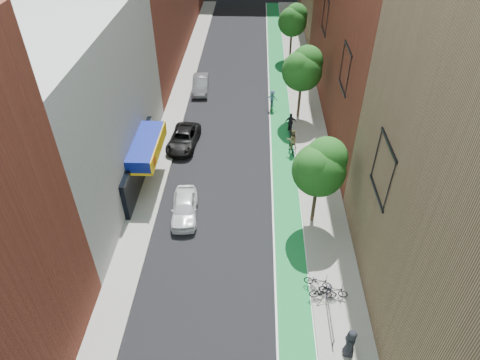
# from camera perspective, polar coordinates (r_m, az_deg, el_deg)

# --- Properties ---
(ground) EXTENTS (160.00, 160.00, 0.00)m
(ground) POSITION_cam_1_polar(r_m,az_deg,el_deg) (23.17, -2.99, -22.58)
(ground) COLOR black
(ground) RESTS_ON ground
(bike_lane) EXTENTS (2.00, 68.00, 0.01)m
(bike_lane) POSITION_cam_1_polar(r_m,az_deg,el_deg) (42.38, 5.32, 9.74)
(bike_lane) COLOR #14732F
(bike_lane) RESTS_ON ground
(sidewalk_left) EXTENTS (2.00, 68.00, 0.15)m
(sidewalk_left) POSITION_cam_1_polar(r_m,az_deg,el_deg) (42.94, -8.32, 10.00)
(sidewalk_left) COLOR gray
(sidewalk_left) RESTS_ON ground
(sidewalk_right) EXTENTS (3.00, 68.00, 0.15)m
(sidewalk_right) POSITION_cam_1_polar(r_m,az_deg,el_deg) (42.56, 8.74, 9.69)
(sidewalk_right) COLOR gray
(sidewalk_right) RESTS_ON ground
(building_left_white) EXTENTS (8.00, 20.00, 12.00)m
(building_left_white) POSITION_cam_1_polar(r_m,az_deg,el_deg) (31.51, -21.81, 8.69)
(building_left_white) COLOR silver
(building_left_white) RESTS_ON ground
(tree_near) EXTENTS (3.40, 3.36, 6.42)m
(tree_near) POSITION_cam_1_polar(r_m,az_deg,el_deg) (26.61, 10.64, 1.81)
(tree_near) COLOR #332619
(tree_near) RESTS_ON ground
(tree_mid) EXTENTS (3.55, 3.53, 6.74)m
(tree_mid) POSITION_cam_1_polar(r_m,az_deg,el_deg) (38.60, 8.38, 14.59)
(tree_mid) COLOR #332619
(tree_mid) RESTS_ON ground
(tree_far) EXTENTS (3.30, 3.25, 6.21)m
(tree_far) POSITION_cam_1_polar(r_m,az_deg,el_deg) (51.79, 7.08, 20.47)
(tree_far) COLOR #332619
(tree_far) RESTS_ON ground
(parked_car_white) EXTENTS (2.05, 4.35, 1.44)m
(parked_car_white) POSITION_cam_1_polar(r_m,az_deg,el_deg) (29.37, -7.42, -3.64)
(parked_car_white) COLOR white
(parked_car_white) RESTS_ON ground
(parked_car_black) EXTENTS (2.64, 4.98, 1.33)m
(parked_car_black) POSITION_cam_1_polar(r_m,az_deg,el_deg) (36.36, -7.56, 5.49)
(parked_car_black) COLOR black
(parked_car_black) RESTS_ON ground
(parked_car_silver) EXTENTS (1.79, 4.46, 1.44)m
(parked_car_silver) POSITION_cam_1_polar(r_m,az_deg,el_deg) (45.08, -5.28, 12.61)
(parked_car_silver) COLOR gray
(parked_car_silver) RESTS_ON ground
(cyclist_lane_near) EXTENTS (0.96, 1.73, 2.10)m
(cyclist_lane_near) POSITION_cam_1_polar(r_m,az_deg,el_deg) (35.36, 6.93, 4.96)
(cyclist_lane_near) COLOR black
(cyclist_lane_near) RESTS_ON ground
(cyclist_lane_mid) EXTENTS (0.99, 1.91, 2.01)m
(cyclist_lane_mid) POSITION_cam_1_polar(r_m,az_deg,el_deg) (37.77, 6.72, 7.05)
(cyclist_lane_mid) COLOR black
(cyclist_lane_mid) RESTS_ON ground
(cyclist_lane_far) EXTENTS (1.10, 1.59, 1.91)m
(cyclist_lane_far) POSITION_cam_1_polar(r_m,az_deg,el_deg) (41.57, 4.29, 10.53)
(cyclist_lane_far) COLOR black
(cyclist_lane_far) RESTS_ON ground
(parked_bike_near) EXTENTS (1.72, 1.04, 0.85)m
(parked_bike_near) POSITION_cam_1_polar(r_m,az_deg,el_deg) (25.43, 10.36, -13.14)
(parked_bike_near) COLOR black
(parked_bike_near) RESTS_ON sidewalk_right
(parked_bike_mid) EXTENTS (1.56, 0.48, 0.93)m
(parked_bike_mid) POSITION_cam_1_polar(r_m,az_deg,el_deg) (24.94, 11.03, -14.51)
(parked_bike_mid) COLOR black
(parked_bike_mid) RESTS_ON sidewalk_right
(parked_bike_far) EXTENTS (1.71, 0.95, 0.85)m
(parked_bike_far) POSITION_cam_1_polar(r_m,az_deg,el_deg) (25.23, 12.36, -14.11)
(parked_bike_far) COLOR black
(parked_bike_far) RESTS_ON sidewalk_right
(pedestrian) EXTENTS (0.61, 0.91, 1.82)m
(pedestrian) POSITION_cam_1_polar(r_m,az_deg,el_deg) (22.95, 14.48, -20.29)
(pedestrian) COLOR black
(pedestrian) RESTS_ON sidewalk_right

